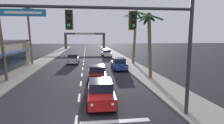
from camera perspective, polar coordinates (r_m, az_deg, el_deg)
The scene contains 14 objects.
ground_plane at distance 11.55m, azimuth -10.82°, elevation -16.80°, with size 220.00×220.00×0.00m, color #232328.
sidewalk_right at distance 31.66m, azimuth 5.42°, elevation -0.67°, with size 3.20×110.00×0.14m, color #9E998E.
sidewalk_left at distance 31.99m, azimuth -22.95°, elevation -1.18°, with size 3.20×110.00×0.14m, color #9E998E.
lane_markings at distance 31.14m, azimuth -7.99°, elevation -0.98°, with size 4.28×89.51×0.01m.
traffic_signal_mast at distance 10.40m, azimuth 7.20°, elevation 9.06°, with size 10.30×0.41×7.11m.
sedan_lead_at_stop_bar at distance 13.39m, azimuth -3.48°, elevation -9.24°, with size 2.04×4.49×1.68m.
sedan_third_in_queue at distance 20.11m, azimuth -4.64°, elevation -3.40°, with size 2.05×4.49×1.68m.
sedan_oncoming_far at distance 33.20m, azimuth -11.79°, elevation 0.96°, with size 1.95×4.45×1.68m.
sedan_parked_nearest_kerb at distance 26.58m, azimuth 2.19°, elevation -0.59°, with size 1.96×4.46×1.68m.
sedan_parked_mid_kerb at distance 43.55m, azimuth -1.62°, elevation 2.76°, with size 2.07×4.50×1.68m.
palm_left_third at distance 33.98m, azimuth -24.20°, elevation 11.04°, with size 4.12×3.94×9.58m.
palm_right_second at distance 21.02m, azimuth 11.44°, elevation 8.51°, with size 3.17×3.23×7.33m.
palm_right_third at distance 32.12m, azimuth 7.15°, elevation 10.57°, with size 4.57×4.33×9.09m.
town_gateway_arch at distance 71.11m, azimuth -8.28°, elevation 7.21°, with size 15.11×0.90×6.01m.
Camera 1 is at (0.68, -10.48, 4.81)m, focal length 29.85 mm.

